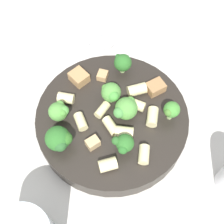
# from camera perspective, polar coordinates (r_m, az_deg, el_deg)

# --- Properties ---
(ground_plane) EXTENTS (2.00, 2.00, 0.00)m
(ground_plane) POSITION_cam_1_polar(r_m,az_deg,el_deg) (0.51, 0.00, -2.34)
(ground_plane) COLOR beige
(pasta_bowl) EXTENTS (0.24, 0.24, 0.03)m
(pasta_bowl) POSITION_cam_1_polar(r_m,az_deg,el_deg) (0.49, 0.00, -1.33)
(pasta_bowl) COLOR #28231E
(pasta_bowl) RESTS_ON ground_plane
(broccoli_floret_0) EXTENTS (0.04, 0.03, 0.04)m
(broccoli_floret_0) POSITION_cam_1_polar(r_m,az_deg,el_deg) (0.46, 2.54, 0.66)
(broccoli_floret_0) COLOR #84AD60
(broccoli_floret_0) RESTS_ON pasta_bowl
(broccoli_floret_1) EXTENTS (0.03, 0.03, 0.04)m
(broccoli_floret_1) POSITION_cam_1_polar(r_m,az_deg,el_deg) (0.47, -0.13, 3.54)
(broccoli_floret_1) COLOR #9EC175
(broccoli_floret_1) RESTS_ON pasta_bowl
(broccoli_floret_2) EXTENTS (0.04, 0.04, 0.04)m
(broccoli_floret_2) POSITION_cam_1_polar(r_m,az_deg,el_deg) (0.45, -9.69, -4.94)
(broccoli_floret_2) COLOR #93B766
(broccoli_floret_2) RESTS_ON pasta_bowl
(broccoli_floret_3) EXTENTS (0.03, 0.03, 0.03)m
(broccoli_floret_3) POSITION_cam_1_polar(r_m,az_deg,el_deg) (0.44, 1.70, -5.97)
(broccoli_floret_3) COLOR #9EC175
(broccoli_floret_3) RESTS_ON pasta_bowl
(broccoli_floret_4) EXTENTS (0.03, 0.03, 0.03)m
(broccoli_floret_4) POSITION_cam_1_polar(r_m,az_deg,el_deg) (0.47, -9.66, 0.14)
(broccoli_floret_4) COLOR #84AD60
(broccoli_floret_4) RESTS_ON pasta_bowl
(broccoli_floret_5) EXTENTS (0.03, 0.02, 0.04)m
(broccoli_floret_5) POSITION_cam_1_polar(r_m,az_deg,el_deg) (0.47, 10.83, 0.31)
(broccoli_floret_5) COLOR #9EC175
(broccoli_floret_5) RESTS_ON pasta_bowl
(broccoli_floret_6) EXTENTS (0.03, 0.03, 0.04)m
(broccoli_floret_6) POSITION_cam_1_polar(r_m,az_deg,el_deg) (0.51, 1.98, 9.04)
(broccoli_floret_6) COLOR #9EC175
(broccoli_floret_6) RESTS_ON pasta_bowl
(rigatoni_0) EXTENTS (0.03, 0.03, 0.02)m
(rigatoni_0) POSITION_cam_1_polar(r_m,az_deg,el_deg) (0.48, 7.40, -0.87)
(rigatoni_0) COLOR beige
(rigatoni_0) RESTS_ON pasta_bowl
(rigatoni_1) EXTENTS (0.02, 0.03, 0.01)m
(rigatoni_1) POSITION_cam_1_polar(r_m,az_deg,el_deg) (0.47, -0.20, -2.57)
(rigatoni_1) COLOR beige
(rigatoni_1) RESTS_ON pasta_bowl
(rigatoni_2) EXTENTS (0.02, 0.03, 0.01)m
(rigatoni_2) POSITION_cam_1_polar(r_m,az_deg,el_deg) (0.47, -5.65, -2.03)
(rigatoni_2) COLOR beige
(rigatoni_2) RESTS_ON pasta_bowl
(rigatoni_3) EXTENTS (0.03, 0.03, 0.01)m
(rigatoni_3) POSITION_cam_1_polar(r_m,az_deg,el_deg) (0.48, -1.80, 0.41)
(rigatoni_3) COLOR beige
(rigatoni_3) RESTS_ON pasta_bowl
(rigatoni_4) EXTENTS (0.03, 0.03, 0.02)m
(rigatoni_4) POSITION_cam_1_polar(r_m,az_deg,el_deg) (0.49, -8.42, 2.55)
(rigatoni_4) COLOR beige
(rigatoni_4) RESTS_ON pasta_bowl
(rigatoni_5) EXTENTS (0.03, 0.03, 0.02)m
(rigatoni_5) POSITION_cam_1_polar(r_m,az_deg,el_deg) (0.48, 4.90, 1.07)
(rigatoni_5) COLOR beige
(rigatoni_5) RESTS_ON pasta_bowl
(rigatoni_6) EXTENTS (0.03, 0.03, 0.02)m
(rigatoni_6) POSITION_cam_1_polar(r_m,az_deg,el_deg) (0.46, 2.23, -3.73)
(rigatoni_6) COLOR beige
(rigatoni_6) RESTS_ON pasta_bowl
(rigatoni_7) EXTENTS (0.03, 0.02, 0.02)m
(rigatoni_7) POSITION_cam_1_polar(r_m,az_deg,el_deg) (0.44, -0.76, -9.61)
(rigatoni_7) COLOR beige
(rigatoni_7) RESTS_ON pasta_bowl
(rigatoni_8) EXTENTS (0.03, 0.03, 0.02)m
(rigatoni_8) POSITION_cam_1_polar(r_m,az_deg,el_deg) (0.45, 5.86, -7.74)
(rigatoni_8) COLOR beige
(rigatoni_8) RESTS_ON pasta_bowl
(rigatoni_9) EXTENTS (0.03, 0.02, 0.02)m
(rigatoni_9) POSITION_cam_1_polar(r_m,az_deg,el_deg) (0.50, 4.56, 4.10)
(rigatoni_9) COLOR beige
(rigatoni_9) RESTS_ON pasta_bowl
(chicken_chunk_0) EXTENTS (0.02, 0.02, 0.01)m
(chicken_chunk_0) POSITION_cam_1_polar(r_m,az_deg,el_deg) (0.52, -1.75, 6.70)
(chicken_chunk_0) COLOR tan
(chicken_chunk_0) RESTS_ON pasta_bowl
(chicken_chunk_1) EXTENTS (0.02, 0.02, 0.01)m
(chicken_chunk_1) POSITION_cam_1_polar(r_m,az_deg,el_deg) (0.45, -3.53, -5.66)
(chicken_chunk_1) COLOR tan
(chicken_chunk_1) RESTS_ON pasta_bowl
(chicken_chunk_2) EXTENTS (0.03, 0.03, 0.02)m
(chicken_chunk_2) POSITION_cam_1_polar(r_m,az_deg,el_deg) (0.50, 7.96, 4.50)
(chicken_chunk_2) COLOR #A87A4C
(chicken_chunk_2) RESTS_ON pasta_bowl
(chicken_chunk_3) EXTENTS (0.03, 0.04, 0.02)m
(chicken_chunk_3) POSITION_cam_1_polar(r_m,az_deg,el_deg) (0.51, -6.05, 6.35)
(chicken_chunk_3) COLOR tan
(chicken_chunk_3) RESTS_ON pasta_bowl
(spoon) EXTENTS (0.15, 0.06, 0.01)m
(spoon) POSITION_cam_1_polar(r_m,az_deg,el_deg) (0.61, -3.76, 12.52)
(spoon) COLOR silver
(spoon) RESTS_ON ground_plane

